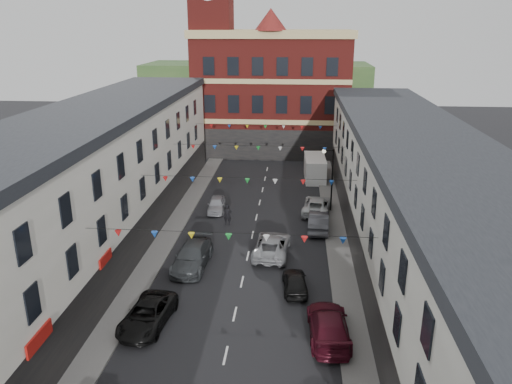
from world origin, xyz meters
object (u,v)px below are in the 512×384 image
(moving_car, at_px, (272,245))
(white_van, at_px, (315,168))
(pedestrian, at_px, (228,215))
(car_left_d, at_px, (192,256))
(street_lamp, at_px, (330,172))
(car_left_c, at_px, (147,315))
(car_right_d, at_px, (295,282))
(car_left_e, at_px, (216,204))
(car_right_e, at_px, (319,221))
(car_right_f, at_px, (317,205))
(car_right_c, at_px, (329,325))

(moving_car, xyz_separation_m, white_van, (3.80, 19.94, 0.52))
(pedestrian, bearing_deg, car_left_d, -101.79)
(street_lamp, relative_size, car_left_c, 1.20)
(moving_car, height_order, white_van, white_van)
(street_lamp, relative_size, car_right_d, 1.58)
(street_lamp, height_order, pedestrian, street_lamp)
(street_lamp, xyz_separation_m, car_left_e, (-10.41, -0.65, -3.25))
(car_left_e, height_order, moving_car, moving_car)
(car_right_e, relative_size, pedestrian, 2.58)
(car_left_d, bearing_deg, moving_car, 26.03)
(car_left_e, relative_size, car_right_d, 1.01)
(car_right_d, distance_m, moving_car, 5.65)
(car_right_f, height_order, pedestrian, pedestrian)
(white_van, height_order, pedestrian, white_van)
(car_right_f, relative_size, pedestrian, 2.82)
(car_left_c, height_order, car_right_e, car_right_e)
(car_right_f, distance_m, moving_car, 9.90)
(car_left_c, xyz_separation_m, car_right_c, (10.40, -0.36, 0.09))
(car_left_c, xyz_separation_m, car_left_d, (1.08, 7.59, 0.11))
(car_right_c, relative_size, white_van, 0.93)
(car_right_c, relative_size, car_right_d, 1.42)
(street_lamp, bearing_deg, car_left_c, -120.34)
(car_left_e, height_order, pedestrian, pedestrian)
(pedestrian, bearing_deg, car_left_e, 113.01)
(car_right_f, bearing_deg, car_right_d, 89.55)
(car_left_d, relative_size, white_van, 0.96)
(car_right_d, bearing_deg, car_left_d, -26.11)
(street_lamp, relative_size, pedestrian, 3.20)
(car_right_e, bearing_deg, car_right_c, 93.03)
(car_right_e, xyz_separation_m, white_van, (0.10, 14.83, 0.48))
(moving_car, bearing_deg, pedestrian, -49.07)
(car_right_f, xyz_separation_m, white_van, (0.10, 10.76, 0.54))
(car_right_f, bearing_deg, street_lamp, -154.99)
(car_left_e, distance_m, car_right_d, 16.06)
(car_left_c, distance_m, white_van, 31.76)
(car_left_c, xyz_separation_m, car_right_d, (8.50, 4.69, -0.04))
(car_right_e, relative_size, car_right_f, 0.91)
(car_left_d, distance_m, white_van, 24.28)
(car_left_c, xyz_separation_m, car_left_e, (1.03, 18.90, -0.04))
(car_right_c, bearing_deg, car_left_c, -4.50)
(car_left_c, distance_m, car_left_e, 18.93)
(white_van, bearing_deg, car_left_e, -132.16)
(car_left_d, height_order, car_right_d, car_left_d)
(car_right_e, bearing_deg, car_right_f, -86.97)
(car_left_d, height_order, car_left_e, car_left_d)
(car_left_e, bearing_deg, white_van, 45.58)
(car_left_e, relative_size, car_right_c, 0.71)
(car_left_e, xyz_separation_m, car_right_d, (7.46, -14.22, -0.01))
(car_left_d, bearing_deg, car_right_c, -37.99)
(car_left_d, height_order, moving_car, car_left_d)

